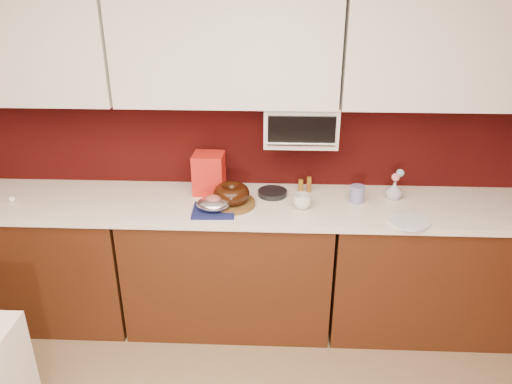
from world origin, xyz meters
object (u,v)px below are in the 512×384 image
Objects in this scene: pandoro_box at (209,173)px; blue_jar at (357,194)px; bundt_cake at (231,194)px; foil_ham_nest at (213,204)px; toaster_oven at (301,123)px; flower_vase at (394,189)px; coffee_mug at (302,200)px.

pandoro_box is 2.45× the size of blue_jar.
foil_ham_nest is (-0.10, -0.10, -0.03)m from bundt_cake.
bundt_cake reaches higher than blue_jar.
toaster_oven is 0.57m from blue_jar.
toaster_oven is at bearing 30.39° from foil_ham_nest.
flower_vase reaches higher than foil_ham_nest.
pandoro_box is at bearing -178.75° from toaster_oven.
pandoro_box is at bearing 177.58° from flower_vase.
coffee_mug is 0.62m from flower_vase.
pandoro_box reaches higher than blue_jar.
blue_jar is (0.95, -0.11, -0.08)m from pandoro_box.
coffee_mug is at bearing -17.17° from pandoro_box.
toaster_oven is 1.69× the size of pandoro_box.
bundt_cake is at bearing 44.19° from foil_ham_nest.
foil_ham_nest is at bearing -135.81° from bundt_cake.
coffee_mug is at bearing 8.21° from foil_ham_nest.
blue_jar is at bearing 16.70° from coffee_mug.
blue_jar is 0.25m from flower_vase.
coffee_mug is 1.01× the size of blue_jar.
toaster_oven reaches higher than pandoro_box.
pandoro_box is at bearing 129.99° from bundt_cake.
coffee_mug is (0.60, -0.22, -0.08)m from pandoro_box.
toaster_oven reaches higher than coffee_mug.
toaster_oven is 0.68m from pandoro_box.
toaster_oven is at bearing 26.29° from bundt_cake.
blue_jar is (0.35, 0.11, -0.00)m from coffee_mug.
flower_vase is (1.03, 0.14, -0.01)m from bundt_cake.
flower_vase is (0.24, 0.06, 0.01)m from blue_jar.
bundt_cake is 0.14m from foil_ham_nest.
bundt_cake reaches higher than coffee_mug.
foil_ham_nest is 0.54m from coffee_mug.
bundt_cake is 2.07× the size of coffee_mug.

